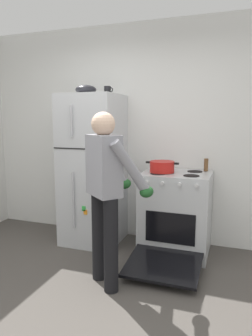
{
  "coord_description": "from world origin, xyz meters",
  "views": [
    {
      "loc": [
        1.14,
        -1.88,
        1.54
      ],
      "look_at": [
        0.01,
        1.32,
        1.0
      ],
      "focal_mm": 33.28,
      "sensor_mm": 36.0,
      "label": 1
    }
  ],
  "objects_px": {
    "refrigerator": "(93,170)",
    "stove_range": "(175,214)",
    "red_pot": "(162,167)",
    "coffee_mug": "(108,90)",
    "mixing_bowl": "(86,90)",
    "person_cook": "(107,185)",
    "pepper_mill": "(206,165)"
  },
  "relations": [
    {
      "from": "refrigerator",
      "to": "stove_range",
      "type": "xyz_separation_m",
      "value": [
        1.04,
        -0.02,
        -0.45
      ]
    },
    {
      "from": "red_pot",
      "to": "coffee_mug",
      "type": "distance_m",
      "value": 1.12
    },
    {
      "from": "refrigerator",
      "to": "mixing_bowl",
      "type": "relative_size",
      "value": 7.26
    },
    {
      "from": "coffee_mug",
      "to": "mixing_bowl",
      "type": "relative_size",
      "value": 0.45
    },
    {
      "from": "coffee_mug",
      "to": "mixing_bowl",
      "type": "bearing_deg",
      "value": -169.22
    },
    {
      "from": "refrigerator",
      "to": "red_pot",
      "type": "height_order",
      "value": "refrigerator"
    },
    {
      "from": "coffee_mug",
      "to": "mixing_bowl",
      "type": "height_order",
      "value": "mixing_bowl"
    },
    {
      "from": "person_cook",
      "to": "red_pot",
      "type": "bearing_deg",
      "value": 71.19
    },
    {
      "from": "pepper_mill",
      "to": "mixing_bowl",
      "type": "distance_m",
      "value": 1.68
    },
    {
      "from": "person_cook",
      "to": "coffee_mug",
      "type": "xyz_separation_m",
      "value": [
        -0.4,
        0.98,
        0.92
      ]
    },
    {
      "from": "red_pot",
      "to": "mixing_bowl",
      "type": "relative_size",
      "value": 1.5
    },
    {
      "from": "person_cook",
      "to": "red_pot",
      "type": "xyz_separation_m",
      "value": [
        0.3,
        0.88,
        0.05
      ]
    },
    {
      "from": "refrigerator",
      "to": "pepper_mill",
      "type": "height_order",
      "value": "refrigerator"
    },
    {
      "from": "red_pot",
      "to": "pepper_mill",
      "type": "xyz_separation_m",
      "value": [
        0.46,
        0.25,
        0.01
      ]
    },
    {
      "from": "stove_range",
      "to": "refrigerator",
      "type": "bearing_deg",
      "value": 179.02
    },
    {
      "from": "person_cook",
      "to": "red_pot",
      "type": "height_order",
      "value": "person_cook"
    },
    {
      "from": "stove_range",
      "to": "person_cook",
      "type": "bearing_deg",
      "value": -116.75
    },
    {
      "from": "stove_range",
      "to": "person_cook",
      "type": "height_order",
      "value": "person_cook"
    },
    {
      "from": "person_cook",
      "to": "pepper_mill",
      "type": "distance_m",
      "value": 1.36
    },
    {
      "from": "person_cook",
      "to": "pepper_mill",
      "type": "relative_size",
      "value": 11.06
    },
    {
      "from": "refrigerator",
      "to": "coffee_mug",
      "type": "bearing_deg",
      "value": 15.4
    },
    {
      "from": "pepper_mill",
      "to": "mixing_bowl",
      "type": "bearing_deg",
      "value": -171.99
    },
    {
      "from": "red_pot",
      "to": "pepper_mill",
      "type": "relative_size",
      "value": 2.6
    },
    {
      "from": "coffee_mug",
      "to": "pepper_mill",
      "type": "height_order",
      "value": "coffee_mug"
    },
    {
      "from": "pepper_mill",
      "to": "mixing_bowl",
      "type": "height_order",
      "value": "mixing_bowl"
    },
    {
      "from": "coffee_mug",
      "to": "red_pot",
      "type": "bearing_deg",
      "value": -8.14
    },
    {
      "from": "stove_range",
      "to": "red_pot",
      "type": "xyz_separation_m",
      "value": [
        -0.16,
        -0.03,
        0.55
      ]
    },
    {
      "from": "refrigerator",
      "to": "coffee_mug",
      "type": "height_order",
      "value": "coffee_mug"
    },
    {
      "from": "red_pot",
      "to": "mixing_bowl",
      "type": "height_order",
      "value": "mixing_bowl"
    },
    {
      "from": "refrigerator",
      "to": "person_cook",
      "type": "distance_m",
      "value": 1.1
    },
    {
      "from": "stove_range",
      "to": "red_pot",
      "type": "height_order",
      "value": "red_pot"
    },
    {
      "from": "coffee_mug",
      "to": "pepper_mill",
      "type": "bearing_deg",
      "value": 7.38
    }
  ]
}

